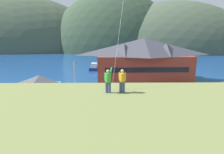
{
  "coord_description": "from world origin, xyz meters",
  "views": [
    {
      "loc": [
        0.84,
        -22.32,
        10.85
      ],
      "look_at": [
        1.23,
        9.0,
        3.72
      ],
      "focal_mm": 28.97,
      "sensor_mm": 36.0,
      "label": 1
    }
  ],
  "objects_px": {
    "harbor_lodge": "(144,58)",
    "storage_shed_near_lot": "(41,89)",
    "parked_car_back_row_right": "(79,112)",
    "parked_car_back_row_left": "(81,97)",
    "wharf_dock": "(105,70)",
    "moored_boat_outer_mooring": "(117,70)",
    "parked_car_mid_row_near": "(117,109)",
    "parked_car_front_row_end": "(224,111)",
    "parked_car_front_row_red": "(176,110)",
    "parked_car_lone_by_shed": "(166,97)",
    "parked_car_mid_row_center": "(129,94)",
    "person_companion": "(122,80)",
    "person_kite_flyer": "(108,80)",
    "moored_boat_wharfside": "(94,67)",
    "parking_light_pole": "(75,76)",
    "parked_car_corner_spot": "(1,97)"
  },
  "relations": [
    {
      "from": "wharf_dock",
      "to": "parked_car_front_row_end",
      "type": "xyz_separation_m",
      "value": [
        16.81,
        -34.08,
        0.71
      ]
    },
    {
      "from": "wharf_dock",
      "to": "moored_boat_outer_mooring",
      "type": "height_order",
      "value": "moored_boat_outer_mooring"
    },
    {
      "from": "parked_car_back_row_left",
      "to": "person_kite_flyer",
      "type": "xyz_separation_m",
      "value": [
        4.61,
        -15.33,
        6.65
      ]
    },
    {
      "from": "parked_car_front_row_red",
      "to": "parking_light_pole",
      "type": "distance_m",
      "value": 18.67
    },
    {
      "from": "parked_car_lone_by_shed",
      "to": "person_companion",
      "type": "height_order",
      "value": "person_companion"
    },
    {
      "from": "parked_car_front_row_red",
      "to": "parked_car_back_row_right",
      "type": "height_order",
      "value": "same"
    },
    {
      "from": "parked_car_front_row_red",
      "to": "parked_car_front_row_end",
      "type": "xyz_separation_m",
      "value": [
        6.26,
        -0.44,
        0.0
      ]
    },
    {
      "from": "parked_car_back_row_right",
      "to": "person_kite_flyer",
      "type": "bearing_deg",
      "value": -67.78
    },
    {
      "from": "harbor_lodge",
      "to": "moored_boat_outer_mooring",
      "type": "xyz_separation_m",
      "value": [
        -6.19,
        10.09,
        -4.79
      ]
    },
    {
      "from": "parked_car_front_row_red",
      "to": "parked_car_corner_spot",
      "type": "bearing_deg",
      "value": 168.79
    },
    {
      "from": "moored_boat_wharfside",
      "to": "parked_car_back_row_left",
      "type": "height_order",
      "value": "moored_boat_wharfside"
    },
    {
      "from": "parked_car_front_row_red",
      "to": "parked_car_back_row_right",
      "type": "bearing_deg",
      "value": -177.77
    },
    {
      "from": "harbor_lodge",
      "to": "parked_car_lone_by_shed",
      "type": "distance_m",
      "value": 16.25
    },
    {
      "from": "parked_car_front_row_red",
      "to": "person_companion",
      "type": "bearing_deg",
      "value": -128.86
    },
    {
      "from": "storage_shed_near_lot",
      "to": "parked_car_lone_by_shed",
      "type": "height_order",
      "value": "storage_shed_near_lot"
    },
    {
      "from": "harbor_lodge",
      "to": "parking_light_pole",
      "type": "xyz_separation_m",
      "value": [
        -14.74,
        -10.81,
        -1.85
      ]
    },
    {
      "from": "parked_car_lone_by_shed",
      "to": "moored_boat_wharfside",
      "type": "bearing_deg",
      "value": 114.62
    },
    {
      "from": "wharf_dock",
      "to": "parked_car_lone_by_shed",
      "type": "relative_size",
      "value": 3.32
    },
    {
      "from": "parked_car_mid_row_center",
      "to": "harbor_lodge",
      "type": "bearing_deg",
      "value": 70.88
    },
    {
      "from": "person_kite_flyer",
      "to": "person_companion",
      "type": "bearing_deg",
      "value": 2.6
    },
    {
      "from": "parked_car_back_row_right",
      "to": "parked_car_front_row_end",
      "type": "height_order",
      "value": "same"
    },
    {
      "from": "person_companion",
      "to": "moored_boat_outer_mooring",
      "type": "bearing_deg",
      "value": 88.42
    },
    {
      "from": "wharf_dock",
      "to": "parked_car_mid_row_near",
      "type": "relative_size",
      "value": 3.39
    },
    {
      "from": "wharf_dock",
      "to": "parked_car_mid_row_center",
      "type": "height_order",
      "value": "parked_car_mid_row_center"
    },
    {
      "from": "parked_car_back_row_left",
      "to": "person_companion",
      "type": "relative_size",
      "value": 2.49
    },
    {
      "from": "moored_boat_outer_mooring",
      "to": "parked_car_mid_row_center",
      "type": "height_order",
      "value": "moored_boat_outer_mooring"
    },
    {
      "from": "moored_boat_outer_mooring",
      "to": "parked_car_front_row_red",
      "type": "height_order",
      "value": "moored_boat_outer_mooring"
    },
    {
      "from": "parked_car_mid_row_center",
      "to": "parked_car_front_row_end",
      "type": "relative_size",
      "value": 1.02
    },
    {
      "from": "parked_car_front_row_red",
      "to": "parked_car_back_row_left",
      "type": "relative_size",
      "value": 0.98
    },
    {
      "from": "moored_boat_wharfside",
      "to": "parked_car_mid_row_near",
      "type": "distance_m",
      "value": 36.59
    },
    {
      "from": "moored_boat_wharfside",
      "to": "parking_light_pole",
      "type": "distance_m",
      "value": 26.63
    },
    {
      "from": "parked_car_front_row_red",
      "to": "person_kite_flyer",
      "type": "distance_m",
      "value": 15.16
    },
    {
      "from": "wharf_dock",
      "to": "moored_boat_outer_mooring",
      "type": "bearing_deg",
      "value": -37.21
    },
    {
      "from": "parked_car_lone_by_shed",
      "to": "parked_car_mid_row_center",
      "type": "height_order",
      "value": "same"
    },
    {
      "from": "parked_car_lone_by_shed",
      "to": "parked_car_mid_row_center",
      "type": "bearing_deg",
      "value": 164.09
    },
    {
      "from": "parked_car_lone_by_shed",
      "to": "parked_car_mid_row_near",
      "type": "relative_size",
      "value": 1.02
    },
    {
      "from": "parked_car_mid_row_center",
      "to": "person_companion",
      "type": "bearing_deg",
      "value": -98.32
    },
    {
      "from": "harbor_lodge",
      "to": "parked_car_corner_spot",
      "type": "bearing_deg",
      "value": -149.13
    },
    {
      "from": "harbor_lodge",
      "to": "storage_shed_near_lot",
      "type": "xyz_separation_m",
      "value": [
        -19.37,
        -15.64,
        -3.02
      ]
    },
    {
      "from": "parked_car_lone_by_shed",
      "to": "person_companion",
      "type": "xyz_separation_m",
      "value": [
        -8.28,
        -15.3,
        6.63
      ]
    },
    {
      "from": "parked_car_back_row_right",
      "to": "parked_car_back_row_left",
      "type": "bearing_deg",
      "value": 96.82
    },
    {
      "from": "parked_car_back_row_left",
      "to": "parking_light_pole",
      "type": "xyz_separation_m",
      "value": [
        -1.78,
        4.81,
        2.6
      ]
    },
    {
      "from": "harbor_lodge",
      "to": "parked_car_back_row_left",
      "type": "xyz_separation_m",
      "value": [
        -12.96,
        -15.61,
        -4.45
      ]
    },
    {
      "from": "parked_car_back_row_right",
      "to": "storage_shed_near_lot",
      "type": "bearing_deg",
      "value": 141.19
    },
    {
      "from": "parked_car_front_row_red",
      "to": "parked_car_back_row_left",
      "type": "bearing_deg",
      "value": 159.19
    },
    {
      "from": "parked_car_mid_row_near",
      "to": "person_kite_flyer",
      "type": "distance_m",
      "value": 12.47
    },
    {
      "from": "harbor_lodge",
      "to": "parked_car_mid_row_near",
      "type": "relative_size",
      "value": 5.55
    },
    {
      "from": "parked_car_mid_row_near",
      "to": "parked_car_front_row_end",
      "type": "xyz_separation_m",
      "value": [
        14.31,
        -0.83,
        0.0
      ]
    },
    {
      "from": "harbor_lodge",
      "to": "wharf_dock",
      "type": "distance_m",
      "value": 16.9
    },
    {
      "from": "parked_car_front_row_end",
      "to": "parked_car_front_row_red",
      "type": "bearing_deg",
      "value": 175.95
    }
  ]
}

